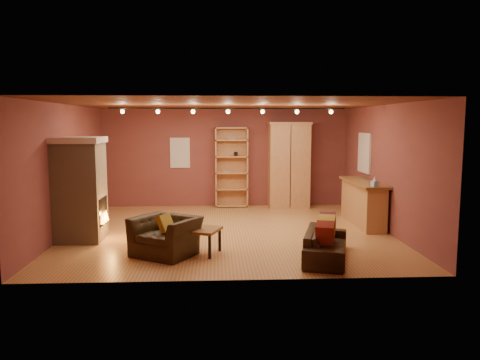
{
  "coord_description": "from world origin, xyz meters",
  "views": [
    {
      "loc": [
        -0.26,
        -10.19,
        2.41
      ],
      "look_at": [
        0.27,
        0.2,
        1.13
      ],
      "focal_mm": 35.0,
      "sensor_mm": 36.0,
      "label": 1
    }
  ],
  "objects": [
    {
      "name": "fireplace",
      "position": [
        -3.04,
        -0.6,
        1.06
      ],
      "size": [
        1.01,
        0.98,
        2.12
      ],
      "color": "tan",
      "rests_on": "floor"
    },
    {
      "name": "track_rail",
      "position": [
        0.0,
        0.2,
        2.68
      ],
      "size": [
        5.2,
        0.09,
        0.13
      ],
      "color": "black",
      "rests_on": "ceiling"
    },
    {
      "name": "coffee_table",
      "position": [
        -0.54,
        -1.74,
        0.4
      ],
      "size": [
        0.8,
        0.8,
        0.47
      ],
      "rotation": [
        0.0,
        0.0,
        -0.36
      ],
      "color": "brown",
      "rests_on": "floor"
    },
    {
      "name": "bookcase",
      "position": [
        0.17,
        3.13,
        1.16
      ],
      "size": [
        0.93,
        0.36,
        2.28
      ],
      "color": "tan",
      "rests_on": "floor"
    },
    {
      "name": "left_wall",
      "position": [
        -3.5,
        0.0,
        1.4
      ],
      "size": [
        0.02,
        6.5,
        2.8
      ],
      "primitive_type": "cube",
      "color": "brown",
      "rests_on": "floor"
    },
    {
      "name": "loveseat",
      "position": [
        1.68,
        -2.17,
        0.37
      ],
      "size": [
        0.99,
        1.84,
        0.75
      ],
      "rotation": [
        0.0,
        0.0,
        1.29
      ],
      "color": "black",
      "rests_on": "floor"
    },
    {
      "name": "ceiling",
      "position": [
        0.0,
        0.0,
        2.8
      ],
      "size": [
        7.0,
        7.0,
        0.0
      ],
      "primitive_type": "plane",
      "rotation": [
        3.14,
        0.0,
        0.0
      ],
      "color": "brown",
      "rests_on": "back_wall"
    },
    {
      "name": "right_window",
      "position": [
        3.47,
        1.4,
        1.65
      ],
      "size": [
        0.05,
        0.9,
        1.0
      ],
      "primitive_type": "cube",
      "color": "silver",
      "rests_on": "right_wall"
    },
    {
      "name": "tissue_box",
      "position": [
        3.15,
        -0.35,
        1.13
      ],
      "size": [
        0.17,
        0.17,
        0.23
      ],
      "rotation": [
        0.0,
        0.0,
        0.34
      ],
      "color": "#92C7EB",
      "rests_on": "bar_counter"
    },
    {
      "name": "back_window",
      "position": [
        -1.3,
        3.23,
        1.55
      ],
      "size": [
        0.56,
        0.04,
        0.86
      ],
      "primitive_type": "cube",
      "color": "silver",
      "rests_on": "back_wall"
    },
    {
      "name": "right_wall",
      "position": [
        3.5,
        0.0,
        1.4
      ],
      "size": [
        0.02,
        6.5,
        2.8
      ],
      "primitive_type": "cube",
      "color": "brown",
      "rests_on": "floor"
    },
    {
      "name": "armchair",
      "position": [
        -1.19,
        -1.8,
        0.47
      ],
      "size": [
        1.29,
        1.17,
        0.95
      ],
      "rotation": [
        0.0,
        0.0,
        -0.55
      ],
      "color": "black",
      "rests_on": "floor"
    },
    {
      "name": "bar_counter",
      "position": [
        3.2,
        0.57,
        0.53
      ],
      "size": [
        0.59,
        2.17,
        1.04
      ],
      "color": "tan",
      "rests_on": "floor"
    },
    {
      "name": "back_wall",
      "position": [
        0.0,
        3.25,
        1.4
      ],
      "size": [
        7.0,
        0.02,
        2.8
      ],
      "primitive_type": "cube",
      "color": "brown",
      "rests_on": "floor"
    },
    {
      "name": "armoire",
      "position": [
        1.8,
        2.94,
        1.21
      ],
      "size": [
        1.19,
        0.68,
        2.42
      ],
      "color": "tan",
      "rests_on": "floor"
    },
    {
      "name": "floor",
      "position": [
        0.0,
        0.0,
        0.0
      ],
      "size": [
        7.0,
        7.0,
        0.0
      ],
      "primitive_type": "plane",
      "color": "#9F6B38",
      "rests_on": "ground"
    }
  ]
}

